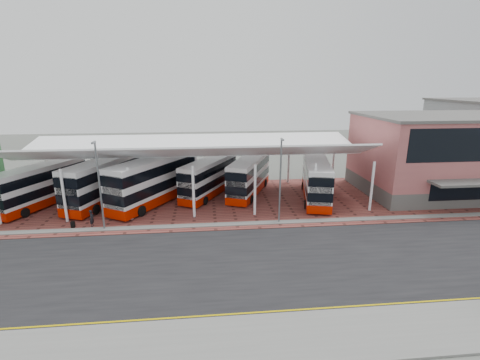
{
  "coord_description": "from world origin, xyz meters",
  "views": [
    {
      "loc": [
        -4.74,
        -23.73,
        12.84
      ],
      "look_at": [
        -1.39,
        9.37,
        3.45
      ],
      "focal_mm": 26.0,
      "sensor_mm": 36.0,
      "label": 1
    }
  ],
  "objects_px": {
    "bus_3": "(209,178)",
    "bus_5": "(316,180)",
    "bus_0": "(42,186)",
    "bus_1": "(105,181)",
    "terminal": "(442,154)",
    "pedestrian": "(92,218)",
    "bus_2": "(154,181)",
    "bus_4": "(249,176)"
  },
  "relations": [
    {
      "from": "bus_1",
      "to": "bus_2",
      "type": "relative_size",
      "value": 1.0
    },
    {
      "from": "terminal",
      "to": "bus_5",
      "type": "height_order",
      "value": "terminal"
    },
    {
      "from": "bus_0",
      "to": "bus_1",
      "type": "distance_m",
      "value": 6.49
    },
    {
      "from": "bus_3",
      "to": "bus_2",
      "type": "bearing_deg",
      "value": -131.55
    },
    {
      "from": "bus_0",
      "to": "bus_2",
      "type": "height_order",
      "value": "bus_2"
    },
    {
      "from": "bus_5",
      "to": "pedestrian",
      "type": "height_order",
      "value": "bus_5"
    },
    {
      "from": "bus_2",
      "to": "pedestrian",
      "type": "distance_m",
      "value": 7.96
    },
    {
      "from": "bus_0",
      "to": "bus_3",
      "type": "relative_size",
      "value": 1.06
    },
    {
      "from": "bus_1",
      "to": "bus_0",
      "type": "bearing_deg",
      "value": -155.14
    },
    {
      "from": "pedestrian",
      "to": "terminal",
      "type": "bearing_deg",
      "value": -72.91
    },
    {
      "from": "bus_1",
      "to": "bus_4",
      "type": "distance_m",
      "value": 16.07
    },
    {
      "from": "bus_2",
      "to": "bus_3",
      "type": "bearing_deg",
      "value": 51.4
    },
    {
      "from": "terminal",
      "to": "bus_0",
      "type": "xyz_separation_m",
      "value": [
        -45.2,
        -0.36,
        -2.42
      ]
    },
    {
      "from": "terminal",
      "to": "bus_2",
      "type": "bearing_deg",
      "value": -178.68
    },
    {
      "from": "bus_2",
      "to": "bus_1",
      "type": "bearing_deg",
      "value": -157.5
    },
    {
      "from": "bus_2",
      "to": "bus_4",
      "type": "distance_m",
      "value": 10.89
    },
    {
      "from": "bus_2",
      "to": "bus_5",
      "type": "relative_size",
      "value": 1.06
    },
    {
      "from": "bus_4",
      "to": "pedestrian",
      "type": "distance_m",
      "value": 17.64
    },
    {
      "from": "bus_1",
      "to": "bus_5",
      "type": "distance_m",
      "value": 23.26
    },
    {
      "from": "terminal",
      "to": "bus_4",
      "type": "xyz_separation_m",
      "value": [
        -22.71,
        1.39,
        -2.47
      ]
    },
    {
      "from": "bus_0",
      "to": "pedestrian",
      "type": "xyz_separation_m",
      "value": [
        6.94,
        -6.46,
        -1.39
      ]
    },
    {
      "from": "terminal",
      "to": "bus_3",
      "type": "height_order",
      "value": "terminal"
    },
    {
      "from": "bus_3",
      "to": "bus_5",
      "type": "distance_m",
      "value": 12.2
    },
    {
      "from": "bus_1",
      "to": "bus_2",
      "type": "bearing_deg",
      "value": 12.22
    },
    {
      "from": "terminal",
      "to": "bus_3",
      "type": "relative_size",
      "value": 1.82
    },
    {
      "from": "bus_0",
      "to": "terminal",
      "type": "bearing_deg",
      "value": 24.8
    },
    {
      "from": "terminal",
      "to": "bus_4",
      "type": "bearing_deg",
      "value": 176.49
    },
    {
      "from": "terminal",
      "to": "bus_0",
      "type": "height_order",
      "value": "terminal"
    },
    {
      "from": "bus_2",
      "to": "bus_4",
      "type": "xyz_separation_m",
      "value": [
        10.66,
        2.17,
        -0.34
      ]
    },
    {
      "from": "bus_0",
      "to": "bus_3",
      "type": "bearing_deg",
      "value": 30.0
    },
    {
      "from": "bus_4",
      "to": "pedestrian",
      "type": "bearing_deg",
      "value": -129.17
    },
    {
      "from": "bus_0",
      "to": "bus_1",
      "type": "relative_size",
      "value": 0.91
    },
    {
      "from": "bus_1",
      "to": "bus_3",
      "type": "xyz_separation_m",
      "value": [
        11.33,
        1.34,
        -0.28
      ]
    },
    {
      "from": "bus_0",
      "to": "pedestrian",
      "type": "height_order",
      "value": "bus_0"
    },
    {
      "from": "terminal",
      "to": "pedestrian",
      "type": "relative_size",
      "value": 11.72
    },
    {
      "from": "bus_1",
      "to": "terminal",
      "type": "bearing_deg",
      "value": 21.01
    },
    {
      "from": "bus_0",
      "to": "bus_2",
      "type": "bearing_deg",
      "value": 22.35
    },
    {
      "from": "bus_0",
      "to": "bus_4",
      "type": "xyz_separation_m",
      "value": [
        22.49,
        1.75,
        -0.05
      ]
    },
    {
      "from": "bus_1",
      "to": "bus_4",
      "type": "bearing_deg",
      "value": 25.85
    },
    {
      "from": "bus_2",
      "to": "bus_5",
      "type": "distance_m",
      "value": 17.88
    },
    {
      "from": "terminal",
      "to": "bus_1",
      "type": "height_order",
      "value": "terminal"
    },
    {
      "from": "terminal",
      "to": "pedestrian",
      "type": "height_order",
      "value": "terminal"
    }
  ]
}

